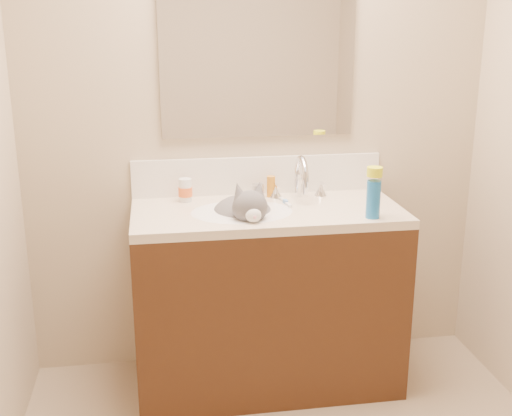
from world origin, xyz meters
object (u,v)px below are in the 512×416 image
object	(u,v)px
faucet	(300,181)
spray_can	(373,199)
cat	(244,217)
amber_bottle	(271,187)
vanity_cabinet	(267,301)
pill_bottle	(185,190)
silver_jar	(258,191)
basin	(242,227)

from	to	relation	value
faucet	spray_can	size ratio (longest dim) A/B	1.72
cat	amber_bottle	distance (m)	0.28
vanity_cabinet	pill_bottle	distance (m)	0.64
silver_jar	amber_bottle	size ratio (longest dim) A/B	0.67
cat	pill_bottle	world-z (taller)	cat
pill_bottle	spray_can	xyz separation A→B (m)	(0.77, -0.38, 0.03)
basin	cat	distance (m)	0.04
vanity_cabinet	faucet	world-z (taller)	faucet
basin	silver_jar	world-z (taller)	silver_jar
spray_can	pill_bottle	bearing A→B (deg)	153.70
pill_bottle	faucet	bearing A→B (deg)	-4.24
faucet	pill_bottle	bearing A→B (deg)	175.76
vanity_cabinet	spray_can	world-z (taller)	spray_can
basin	pill_bottle	world-z (taller)	pill_bottle
vanity_cabinet	amber_bottle	xyz separation A→B (m)	(0.05, 0.19, 0.50)
amber_bottle	faucet	bearing A→B (deg)	-23.58
faucet	pill_bottle	world-z (taller)	faucet
vanity_cabinet	basin	distance (m)	0.40
cat	pill_bottle	bearing A→B (deg)	137.03
faucet	cat	world-z (taller)	faucet
cat	vanity_cabinet	bearing A→B (deg)	4.16
faucet	spray_can	bearing A→B (deg)	-55.28
pill_bottle	silver_jar	size ratio (longest dim) A/B	1.61
basin	silver_jar	xyz separation A→B (m)	(0.10, 0.21, 0.10)
faucet	vanity_cabinet	bearing A→B (deg)	-142.71
faucet	cat	xyz separation A→B (m)	(-0.29, -0.15, -0.12)
faucet	cat	size ratio (longest dim) A/B	0.68
faucet	silver_jar	distance (m)	0.21
vanity_cabinet	basin	xyz separation A→B (m)	(-0.12, -0.03, 0.38)
pill_bottle	silver_jar	xyz separation A→B (m)	(0.34, 0.01, -0.02)
vanity_cabinet	cat	size ratio (longest dim) A/B	2.91
pill_bottle	spray_can	world-z (taller)	spray_can
basin	amber_bottle	xyz separation A→B (m)	(0.17, 0.22, 0.12)
vanity_cabinet	faucet	size ratio (longest dim) A/B	4.29
basin	faucet	size ratio (longest dim) A/B	1.61
amber_bottle	spray_can	world-z (taller)	spray_can
vanity_cabinet	pill_bottle	bearing A→B (deg)	153.46
vanity_cabinet	basin	bearing A→B (deg)	-165.96
faucet	amber_bottle	bearing A→B (deg)	156.42
vanity_cabinet	silver_jar	distance (m)	0.52
vanity_cabinet	amber_bottle	world-z (taller)	amber_bottle
basin	spray_can	distance (m)	0.58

